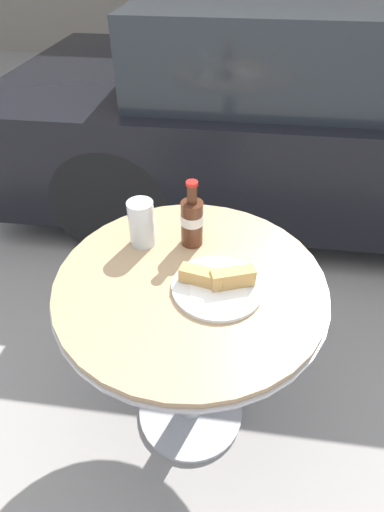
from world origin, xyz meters
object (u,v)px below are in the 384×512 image
Objects in this scene: bistro_table at (190,320)px; drinking_glass at (142,225)px; cola_bottle_left at (192,220)px; lunch_plate_near at (218,283)px; parked_car at (334,110)px.

drinking_glass is at bearing 139.56° from bistro_table.
cola_bottle_left is 0.86× the size of lunch_plate_near.
cola_bottle_left is at bearing 95.87° from bistro_table.
parked_car is at bearing 72.07° from lunch_plate_near.
cola_bottle_left is 0.05× the size of parked_car.
lunch_plate_near is (0.24, -0.17, -0.05)m from drinking_glass.
parked_car reaches higher than drinking_glass.
bistro_table is 0.19× the size of parked_car.
parked_car is (0.66, 1.78, 0.03)m from bistro_table.
cola_bottle_left is (-0.02, 0.16, 0.26)m from bistro_table.
parked_car reaches higher than lunch_plate_near.
lunch_plate_near is 0.06× the size of parked_car.
bistro_table is at bearing -84.13° from cola_bottle_left.
lunch_plate_near is (0.09, -0.19, -0.07)m from cola_bottle_left.
bistro_table is 3.61× the size of cola_bottle_left.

